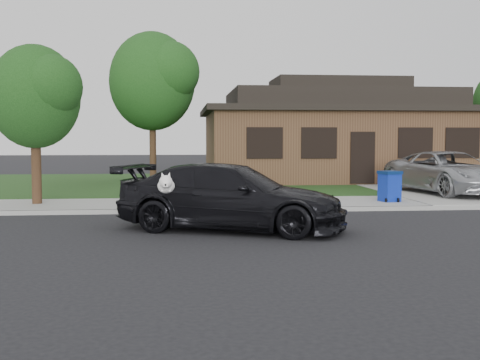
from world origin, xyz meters
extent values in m
plane|color=black|center=(0.00, 0.00, 0.00)|extent=(120.00, 120.00, 0.00)
cube|color=gray|center=(0.00, 5.00, 0.06)|extent=(60.00, 3.00, 0.12)
cube|color=gray|center=(0.00, 3.50, 0.06)|extent=(60.00, 0.12, 0.12)
cube|color=#193814|center=(0.00, 13.00, 0.07)|extent=(60.00, 13.00, 0.13)
cube|color=gray|center=(6.00, 10.00, 0.07)|extent=(4.50, 13.00, 0.14)
imported|color=black|center=(-2.21, 0.40, 0.73)|extent=(5.46, 3.80, 1.47)
ellipsoid|color=white|center=(-3.62, -0.56, 1.06)|extent=(0.34, 0.40, 0.30)
sphere|color=white|center=(-3.62, -0.79, 1.16)|extent=(0.26, 0.26, 0.26)
cube|color=white|center=(-3.62, -0.92, 1.12)|extent=(0.09, 0.12, 0.08)
sphere|color=black|center=(-3.62, -0.98, 1.12)|extent=(0.04, 0.04, 0.04)
cone|color=white|center=(-3.68, -0.74, 1.30)|extent=(0.11, 0.11, 0.14)
cone|color=white|center=(-3.55, -0.74, 1.30)|extent=(0.11, 0.11, 0.14)
imported|color=#9EA0A5|center=(5.78, 6.97, 0.86)|extent=(3.25, 5.51, 1.44)
cube|color=#0D2595|center=(2.93, 4.77, 0.53)|extent=(0.63, 0.63, 0.83)
cube|color=#061D4D|center=(2.93, 4.77, 0.99)|extent=(0.69, 0.69, 0.09)
cylinder|color=black|center=(2.75, 4.52, 0.18)|extent=(0.08, 0.14, 0.13)
cylinder|color=black|center=(3.12, 4.52, 0.18)|extent=(0.08, 0.14, 0.13)
cube|color=#422B1C|center=(4.00, 15.00, 1.63)|extent=(12.00, 8.00, 3.00)
cube|color=black|center=(4.00, 15.00, 3.25)|extent=(12.60, 8.60, 0.25)
cube|color=black|center=(4.00, 15.00, 3.78)|extent=(10.00, 6.50, 0.80)
cube|color=black|center=(4.00, 15.00, 4.48)|extent=(6.00, 3.50, 0.60)
cube|color=black|center=(4.00, 10.97, 1.23)|extent=(1.00, 0.06, 2.10)
cube|color=black|center=(0.00, 10.97, 1.83)|extent=(1.30, 0.05, 1.10)
cube|color=black|center=(2.20, 10.97, 1.83)|extent=(1.30, 0.05, 1.10)
cube|color=black|center=(6.20, 10.97, 1.83)|extent=(1.30, 0.05, 1.10)
cube|color=black|center=(8.20, 10.97, 1.83)|extent=(1.30, 0.05, 1.10)
cylinder|color=#332114|center=(-4.50, 13.00, 1.37)|extent=(0.28, 0.28, 2.48)
ellipsoid|color=#143811|center=(-4.50, 13.00, 4.41)|extent=(3.60, 3.60, 4.14)
sphere|color=#26591E|center=(-3.78, 12.46, 4.77)|extent=(2.52, 2.52, 2.52)
cylinder|color=#332114|center=(-7.50, 5.20, 1.02)|extent=(0.28, 0.28, 1.80)
ellipsoid|color=#143811|center=(-7.50, 5.20, 3.22)|extent=(2.60, 2.60, 2.99)
sphere|color=#26591E|center=(-6.98, 4.81, 3.48)|extent=(1.82, 1.82, 1.82)
camera|label=1|loc=(-3.31, -12.72, 2.03)|focal=45.00mm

